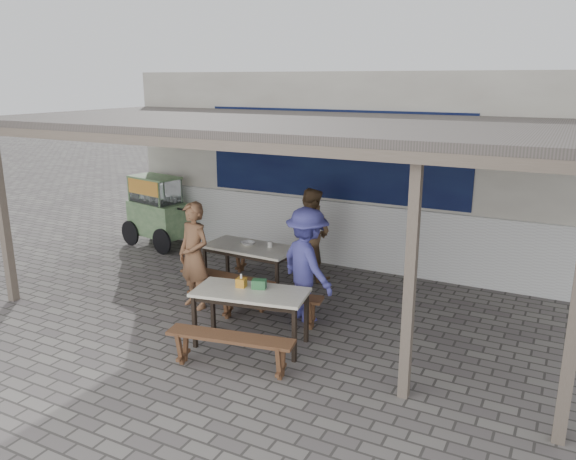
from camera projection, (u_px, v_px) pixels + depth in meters
The scene contains 17 objects.
ground at pixel (260, 324), 7.99m from camera, with size 60.00×60.00×0.00m, color #65605B.
back_wall at pixel (353, 169), 10.61m from camera, with size 9.00×1.28×3.50m.
warung_roof at pixel (290, 126), 8.04m from camera, with size 9.00×4.21×2.81m.
table_left at pixel (250, 251), 9.11m from camera, with size 1.53×0.80×0.75m.
bench_left_street at pixel (227, 282), 8.64m from camera, with size 1.61×0.34×0.45m.
bench_left_wall at pixel (271, 259), 9.75m from camera, with size 1.61×0.34×0.45m.
table_right at pixel (251, 297), 7.20m from camera, with size 1.56×0.94×0.75m.
bench_right_street at pixel (230, 344), 6.63m from camera, with size 1.58×0.56×0.45m.
bench_right_wall at pixel (268, 301), 7.93m from camera, with size 1.58×0.56×0.45m.
vendor_cart at pixel (157, 209), 11.52m from camera, with size 1.88×0.96×1.46m.
patron_street_side at pixel (194, 256), 8.40m from camera, with size 0.59×0.39×1.63m, color brown.
patron_wall_side at pixel (310, 234), 9.64m from camera, with size 0.78×0.60×1.60m, color brown.
patron_right_table at pixel (307, 265), 7.95m from camera, with size 1.07×0.61×1.65m, color #4747A0.
tissue_box at pixel (241, 283), 7.30m from camera, with size 0.12×0.12×0.12m, color orange.
donation_box at pixel (259, 284), 7.24m from camera, with size 0.18×0.12×0.12m, color #306D3D.
condiment_jar at pixel (270, 244), 9.04m from camera, with size 0.08×0.08×0.09m, color beige.
condiment_bowl at pixel (248, 243), 9.16m from camera, with size 0.21×0.21×0.05m, color white.
Camera 1 is at (3.74, -6.35, 3.37)m, focal length 35.00 mm.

